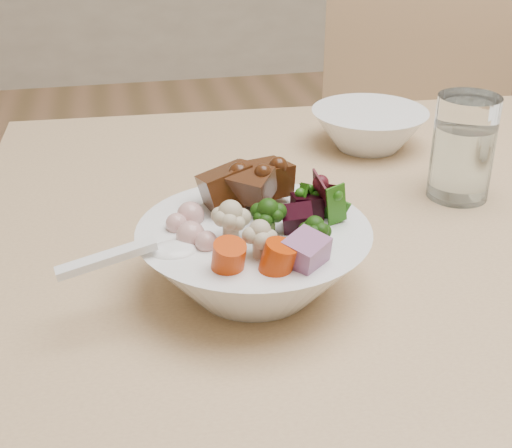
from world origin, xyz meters
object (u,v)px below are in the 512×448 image
food_bowl (255,253)px  water_glass (462,152)px  chair_far (416,152)px  side_bowl (369,129)px

food_bowl → water_glass: 0.32m
chair_far → food_bowl: bearing=-107.6°
food_bowl → side_bowl: bearing=54.7°
food_bowl → side_bowl: size_ratio=1.35×
food_bowl → side_bowl: 0.40m
food_bowl → water_glass: size_ratio=1.75×
chair_far → water_glass: chair_far is taller
chair_far → food_bowl: (-0.50, -0.74, 0.23)m
food_bowl → water_glass: water_glass is taller
chair_far → water_glass: bearing=-93.9°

